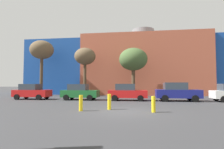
# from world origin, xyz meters

# --- Properties ---
(ground_plane) EXTENTS (200.00, 200.00, 0.00)m
(ground_plane) POSITION_xyz_m (0.00, 0.00, 0.00)
(ground_plane) COLOR #38383A
(building_backdrop) EXTENTS (39.75, 12.50, 11.65)m
(building_backdrop) POSITION_xyz_m (1.92, 22.30, 4.76)
(building_backdrop) COLOR #B2563D
(building_backdrop) RESTS_ON ground_plane
(parked_car_0) EXTENTS (3.98, 1.95, 1.72)m
(parked_car_0) POSITION_xyz_m (-10.98, 7.84, 0.86)
(parked_car_0) COLOR red
(parked_car_0) RESTS_ON ground_plane
(parked_car_1) EXTENTS (3.94, 1.94, 1.71)m
(parked_car_1) POSITION_xyz_m (-5.37, 7.84, 0.85)
(parked_car_1) COLOR #1E662D
(parked_car_1) RESTS_ON ground_plane
(parked_car_2) EXTENTS (4.01, 1.97, 1.74)m
(parked_car_2) POSITION_xyz_m (-0.23, 7.84, 0.86)
(parked_car_2) COLOR red
(parked_car_2) RESTS_ON ground_plane
(parked_car_3) EXTENTS (4.32, 2.12, 1.87)m
(parked_car_3) POSITION_xyz_m (4.80, 7.84, 0.93)
(parked_car_3) COLOR navy
(parked_car_3) RESTS_ON ground_plane
(bare_tree_0) EXTENTS (2.96, 2.96, 6.79)m
(bare_tree_0) POSITION_xyz_m (-6.42, 13.33, 5.49)
(bare_tree_0) COLOR brown
(bare_tree_0) RESTS_ON ground_plane
(bare_tree_1) EXTENTS (3.81, 3.81, 6.57)m
(bare_tree_1) POSITION_xyz_m (0.30, 13.24, 4.99)
(bare_tree_1) COLOR brown
(bare_tree_1) RESTS_ON ground_plane
(bare_tree_2) EXTENTS (3.42, 3.42, 8.14)m
(bare_tree_2) POSITION_xyz_m (-13.11, 13.71, 6.64)
(bare_tree_2) COLOR brown
(bare_tree_2) RESTS_ON ground_plane
(bollard_yellow_0) EXTENTS (0.24, 0.24, 1.01)m
(bollard_yellow_0) POSITION_xyz_m (-2.74, -0.10, 0.50)
(bollard_yellow_0) COLOR yellow
(bollard_yellow_0) RESTS_ON ground_plane
(bollard_yellow_1) EXTENTS (0.24, 0.24, 1.04)m
(bollard_yellow_1) POSITION_xyz_m (-1.04, 0.80, 0.52)
(bollard_yellow_1) COLOR yellow
(bollard_yellow_1) RESTS_ON ground_plane
(bollard_yellow_2) EXTENTS (0.24, 0.24, 0.97)m
(bollard_yellow_2) POSITION_xyz_m (1.81, -0.04, 0.49)
(bollard_yellow_2) COLOR yellow
(bollard_yellow_2) RESTS_ON ground_plane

